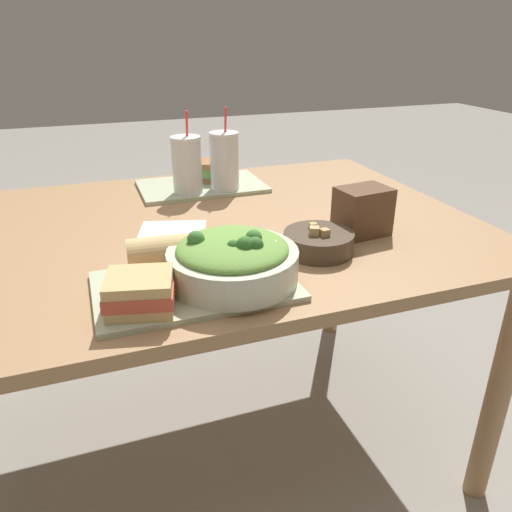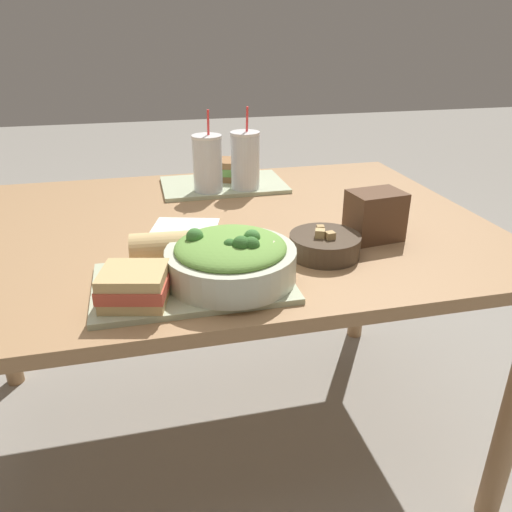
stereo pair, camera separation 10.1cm
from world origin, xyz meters
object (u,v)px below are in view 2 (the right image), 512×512
object	(u,v)px
sandwich_near	(134,286)
sandwich_far	(223,169)
drink_cup_red	(245,162)
soup_bowl	(325,244)
baguette_near	(166,249)
drink_cup_dark	(208,165)
napkin_folded	(186,226)
salad_bowl	(231,258)
chip_bag	(375,216)

from	to	relation	value
sandwich_near	sandwich_far	bearing A→B (deg)	82.02
sandwich_near	drink_cup_red	distance (m)	0.73
soup_bowl	baguette_near	xyz separation A→B (m)	(-0.35, 0.00, 0.02)
baguette_near	drink_cup_dark	bearing A→B (deg)	-13.89
sandwich_far	drink_cup_dark	distance (m)	0.14
napkin_folded	salad_bowl	bearing A→B (deg)	-80.32
sandwich_near	napkin_folded	bearing A→B (deg)	84.52
chip_bag	napkin_folded	distance (m)	0.48
soup_bowl	salad_bowl	bearing A→B (deg)	-159.64
baguette_near	sandwich_far	size ratio (longest dim) A/B	0.94
drink_cup_dark	drink_cup_red	size ratio (longest dim) A/B	0.98
sandwich_near	napkin_folded	xyz separation A→B (m)	(0.13, 0.39, -0.04)
sandwich_near	salad_bowl	bearing A→B (deg)	28.76
sandwich_far	drink_cup_red	xyz separation A→B (m)	(0.05, -0.12, 0.05)
drink_cup_red	chip_bag	bearing A→B (deg)	-63.19
salad_bowl	baguette_near	xyz separation A→B (m)	(-0.12, 0.09, -0.01)
salad_bowl	soup_bowl	bearing A→B (deg)	20.36
salad_bowl	chip_bag	distance (m)	0.41
baguette_near	sandwich_far	world-z (taller)	baguette_near
drink_cup_red	chip_bag	world-z (taller)	drink_cup_red
baguette_near	soup_bowl	bearing A→B (deg)	-86.63
soup_bowl	sandwich_near	world-z (taller)	sandwich_near
salad_bowl	baguette_near	world-z (taller)	salad_bowl
drink_cup_red	sandwich_near	bearing A→B (deg)	-118.22
sandwich_near	baguette_near	size ratio (longest dim) A/B	0.97
soup_bowl	drink_cup_red	xyz separation A→B (m)	(-0.07, 0.50, 0.07)
salad_bowl	drink_cup_red	distance (m)	0.61
salad_bowl	soup_bowl	size ratio (longest dim) A/B	1.63
napkin_folded	chip_bag	bearing A→B (deg)	-22.77
salad_bowl	sandwich_far	xyz separation A→B (m)	(0.11, 0.71, -0.01)
sandwich_near	drink_cup_dark	size ratio (longest dim) A/B	0.58
sandwich_far	drink_cup_red	size ratio (longest dim) A/B	0.63
sandwich_far	napkin_folded	bearing A→B (deg)	-93.30
sandwich_near	baguette_near	world-z (taller)	baguette_near
salad_bowl	sandwich_far	bearing A→B (deg)	81.40
salad_bowl	drink_cup_dark	size ratio (longest dim) A/B	1.07
salad_bowl	drink_cup_red	world-z (taller)	drink_cup_red
baguette_near	napkin_folded	bearing A→B (deg)	-10.51
sandwich_near	soup_bowl	bearing A→B (deg)	31.45
baguette_near	drink_cup_red	xyz separation A→B (m)	(0.28, 0.50, 0.04)
salad_bowl	napkin_folded	xyz separation A→B (m)	(-0.06, 0.33, -0.06)
baguette_near	drink_cup_red	distance (m)	0.57
sandwich_near	drink_cup_dark	bearing A→B (deg)	83.59
salad_bowl	soup_bowl	world-z (taller)	salad_bowl
sandwich_far	napkin_folded	size ratio (longest dim) A/B	0.82
salad_bowl	sandwich_near	world-z (taller)	salad_bowl
drink_cup_dark	chip_bag	size ratio (longest dim) A/B	1.80
sandwich_far	napkin_folded	world-z (taller)	sandwich_far
baguette_near	sandwich_far	distance (m)	0.66
baguette_near	sandwich_near	bearing A→B (deg)	158.48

